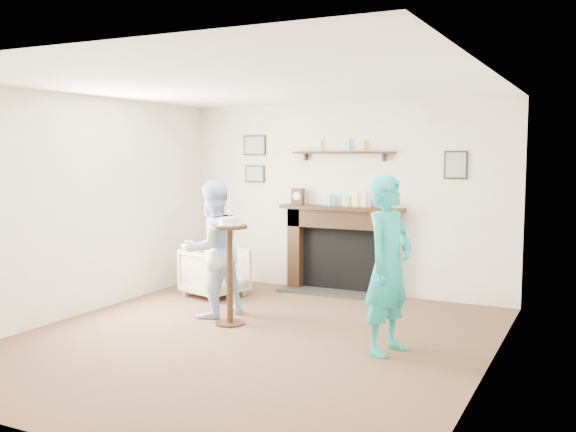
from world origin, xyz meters
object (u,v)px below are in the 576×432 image
(man, at_px, (213,316))
(woman, at_px, (387,352))
(pedestal_table, at_px, (229,255))
(armchair, at_px, (215,296))

(man, bearing_deg, woman, 103.58)
(woman, bearing_deg, man, 92.17)
(man, distance_m, pedestal_table, 0.87)
(woman, distance_m, pedestal_table, 1.98)
(armchair, height_order, man, man)
(armchair, xyz_separation_m, man, (0.52, -0.85, 0.00))
(armchair, bearing_deg, man, -131.81)
(armchair, distance_m, pedestal_table, 1.58)
(pedestal_table, bearing_deg, woman, -5.59)
(man, relative_size, pedestal_table, 1.24)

